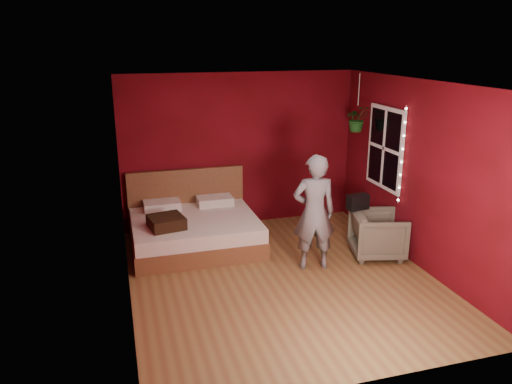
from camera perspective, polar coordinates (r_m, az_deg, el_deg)
name	(u,v)px	position (r m, az deg, el deg)	size (l,w,h in m)	color
floor	(282,278)	(6.88, 2.97, -9.80)	(4.50, 4.50, 0.00)	olive
room_walls	(284,158)	(6.30, 3.20, 3.94)	(4.04, 4.54, 2.62)	maroon
window	(385,148)	(7.96, 14.51, 4.88)	(0.05, 0.97, 1.27)	white
fairy_lights	(402,156)	(7.51, 16.35, 4.02)	(0.04, 0.04, 1.45)	silver
bed	(194,228)	(7.87, -7.10, -4.15)	(1.92, 1.63, 1.06)	brown
person	(314,213)	(6.92, 6.65, -2.35)	(0.60, 0.39, 1.64)	slate
armchair	(378,235)	(7.62, 13.75, -4.74)	(0.73, 0.75, 0.68)	#686752
handbag	(358,202)	(7.56, 11.56, -1.11)	(0.32, 0.16, 0.23)	black
throw_pillow	(166,222)	(7.36, -10.21, -3.40)	(0.48, 0.48, 0.17)	black
hanging_plant	(357,119)	(8.22, 11.49, 8.22)	(0.41, 0.37, 0.92)	silver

